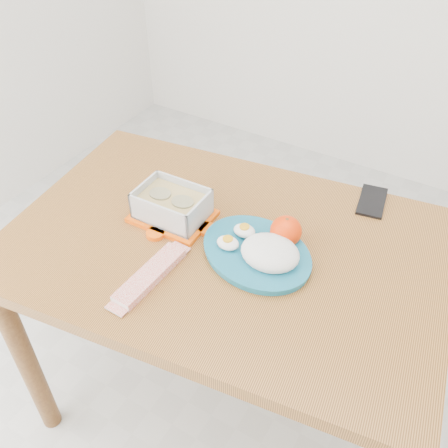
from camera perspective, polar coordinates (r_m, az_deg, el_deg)
The scene contains 7 objects.
ground at distance 1.81m, azimuth 4.27°, elevation -23.74°, with size 3.50×3.50×0.00m, color #B7B7B2.
dining_table at distance 1.37m, azimuth -0.00°, elevation -5.28°, with size 1.22×0.90×0.75m.
food_container at distance 1.35m, azimuth -5.97°, elevation 2.12°, with size 0.21×0.16×0.09m.
orange_fruit at distance 1.27m, azimuth 7.09°, elevation -0.82°, with size 0.08×0.08×0.08m, color #FF3905.
rice_plate at distance 1.24m, azimuth 4.22°, elevation -3.03°, with size 0.37×0.37×0.08m.
candy_bar at distance 1.21m, azimuth -8.44°, elevation -5.78°, with size 0.22×0.05×0.02m, color red.
smartphone at distance 1.48m, azimuth 16.56°, elevation 2.52°, with size 0.07×0.14×0.01m, color black.
Camera 1 is at (0.29, -0.73, 1.63)m, focal length 40.00 mm.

